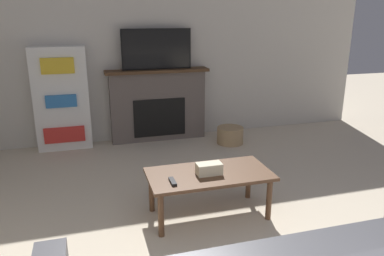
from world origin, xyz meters
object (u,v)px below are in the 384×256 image
coffee_table (209,178)px  fireplace (158,105)px  bookshelf (62,99)px  storage_basket (230,135)px  tv (157,49)px

coffee_table → fireplace: bearing=90.3°
fireplace → coffee_table: bearing=-89.7°
fireplace → bookshelf: size_ratio=1.06×
storage_basket → bookshelf: bearing=168.5°
fireplace → tv: tv is taller
tv → coffee_table: tv is taller
fireplace → storage_basket: (0.93, -0.47, -0.40)m
tv → bookshelf: bearing=-179.9°
coffee_table → bookshelf: (-1.30, 2.25, 0.31)m
fireplace → storage_basket: size_ratio=3.92×
fireplace → tv: bearing=-90.0°
tv → bookshelf: size_ratio=0.71×
coffee_table → storage_basket: size_ratio=2.96×
tv → bookshelf: tv is taller
fireplace → bookshelf: (-1.29, -0.02, 0.16)m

